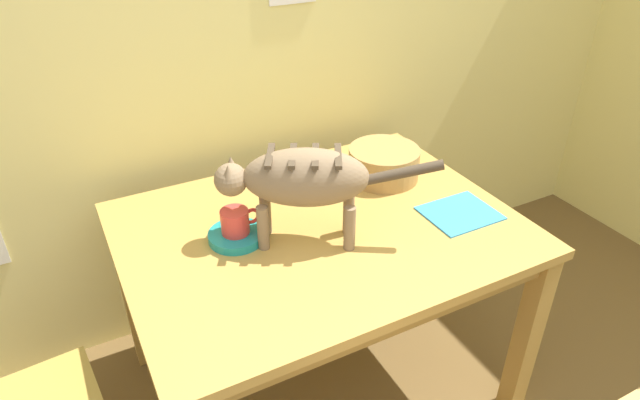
{
  "coord_description": "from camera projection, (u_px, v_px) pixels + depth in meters",
  "views": [
    {
      "loc": [
        -0.81,
        -0.12,
        1.79
      ],
      "look_at": [
        -0.1,
        1.24,
        0.85
      ],
      "focal_mm": 31.09,
      "sensor_mm": 36.0,
      "label": 1
    }
  ],
  "objects": [
    {
      "name": "dining_table",
      "position": [
        320.0,
        246.0,
        1.89
      ],
      "size": [
        1.29,
        0.98,
        0.75
      ],
      "color": "#B3883F",
      "rests_on": "ground_plane"
    },
    {
      "name": "saucer_bowl",
      "position": [
        236.0,
        236.0,
        1.77
      ],
      "size": [
        0.18,
        0.18,
        0.03
      ],
      "primitive_type": "cylinder",
      "color": "teal",
      "rests_on": "dining_table"
    },
    {
      "name": "coffee_mug",
      "position": [
        236.0,
        221.0,
        1.74
      ],
      "size": [
        0.13,
        0.09,
        0.08
      ],
      "color": "red",
      "rests_on": "saucer_bowl"
    },
    {
      "name": "magazine",
      "position": [
        460.0,
        213.0,
        1.9
      ],
      "size": [
        0.24,
        0.21,
        0.01
      ],
      "primitive_type": "cube",
      "rotation": [
        0.0,
        0.0,
        0.0
      ],
      "color": "#338BC8",
      "rests_on": "dining_table"
    },
    {
      "name": "wall_rear",
      "position": [
        263.0,
        25.0,
        2.12
      ],
      "size": [
        4.35,
        0.11,
        2.5
      ],
      "color": "#E5D57C",
      "rests_on": "ground_plane"
    },
    {
      "name": "wicker_basket",
      "position": [
        384.0,
        163.0,
        2.09
      ],
      "size": [
        0.27,
        0.27,
        0.12
      ],
      "color": "#A67B41",
      "rests_on": "dining_table"
    },
    {
      "name": "book_stack",
      "position": [
        296.0,
        181.0,
        2.05
      ],
      "size": [
        0.2,
        0.14,
        0.05
      ],
      "color": "#9C4997",
      "rests_on": "dining_table"
    },
    {
      "name": "cat",
      "position": [
        301.0,
        180.0,
        1.66
      ],
      "size": [
        0.62,
        0.36,
        0.32
      ],
      "rotation": [
        0.0,
        0.0,
        1.08
      ],
      "color": "#81684B",
      "rests_on": "dining_table"
    }
  ]
}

